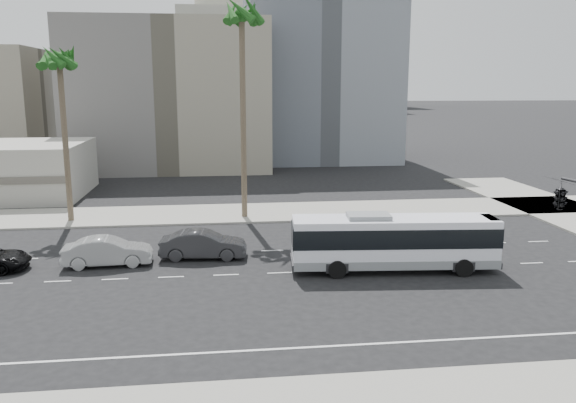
{
  "coord_description": "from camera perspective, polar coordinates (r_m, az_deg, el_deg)",
  "views": [
    {
      "loc": [
        -6.27,
        -30.86,
        10.35
      ],
      "look_at": [
        -2.05,
        4.0,
        3.27
      ],
      "focal_mm": 36.13,
      "sensor_mm": 36.0,
      "label": 1
    }
  ],
  "objects": [
    {
      "name": "car_a",
      "position": [
        35.59,
        -8.33,
        -4.2
      ],
      "size": [
        2.24,
        5.32,
        1.71
      ],
      "primitive_type": "imported",
      "rotation": [
        0.0,
        0.0,
        1.49
      ],
      "color": "#2B2B2D",
      "rests_on": "ground"
    },
    {
      "name": "traffic_signal",
      "position": [
        26.02,
        25.74,
        -0.27
      ],
      "size": [
        3.12,
        4.19,
        6.71
      ],
      "rotation": [
        0.0,
        0.0,
        0.15
      ],
      "color": "#262628",
      "rests_on": "ground"
    },
    {
      "name": "palm_near",
      "position": [
        45.09,
        -4.58,
        17.4
      ],
      "size": [
        4.95,
        4.95,
        16.67
      ],
      "rotation": [
        0.0,
        0.0,
        0.37
      ],
      "color": "brown",
      "rests_on": "ground"
    },
    {
      "name": "civic_tower",
      "position": [
        282.33,
        -6.28,
        17.12
      ],
      "size": [
        42.0,
        42.0,
        129.0
      ],
      "color": "beige",
      "rests_on": "ground"
    },
    {
      "name": "highrise_right",
      "position": [
        266.99,
        4.38,
        16.66
      ],
      "size": [
        26.0,
        26.0,
        70.0
      ],
      "primitive_type": "cube",
      "color": "slate",
      "rests_on": "ground"
    },
    {
      "name": "car_b",
      "position": [
        35.42,
        -17.32,
        -4.72
      ],
      "size": [
        2.04,
        5.16,
        1.67
      ],
      "primitive_type": "imported",
      "rotation": [
        0.0,
        0.0,
        1.63
      ],
      "color": "#959697",
      "rests_on": "ground"
    },
    {
      "name": "ground",
      "position": [
        33.15,
        4.38,
        -6.83
      ],
      "size": [
        700.0,
        700.0,
        0.0
      ],
      "primitive_type": "plane",
      "color": "black",
      "rests_on": "ground"
    },
    {
      "name": "city_bus",
      "position": [
        33.25,
        10.39,
        -3.82
      ],
      "size": [
        11.65,
        3.5,
        3.3
      ],
      "rotation": [
        0.0,
        0.0,
        -0.08
      ],
      "color": "white",
      "rests_on": "ground"
    },
    {
      "name": "midrise_gray_center",
      "position": [
        84.12,
        2.94,
        13.18
      ],
      "size": [
        20.0,
        20.0,
        26.0
      ],
      "primitive_type": "cube",
      "color": "slate",
      "rests_on": "ground"
    },
    {
      "name": "sidewalk_north",
      "position": [
        47.9,
        0.78,
        -1.0
      ],
      "size": [
        120.0,
        7.0,
        0.15
      ],
      "primitive_type": "cube",
      "color": "gray",
      "rests_on": "ground"
    },
    {
      "name": "palm_mid",
      "position": [
        46.54,
        -21.58,
        12.56
      ],
      "size": [
        4.28,
        4.28,
        13.25
      ],
      "rotation": [
        0.0,
        0.0,
        -0.43
      ],
      "color": "brown",
      "rests_on": "ground"
    },
    {
      "name": "highrise_far",
      "position": [
        301.34,
        8.05,
        15.02
      ],
      "size": [
        22.0,
        22.0,
        60.0
      ],
      "primitive_type": "cube",
      "color": "slate",
      "rests_on": "ground"
    },
    {
      "name": "midrise_beige_west",
      "position": [
        76.09,
        -11.4,
        10.16
      ],
      "size": [
        24.0,
        18.0,
        18.0
      ],
      "primitive_type": "cube",
      "color": "slate",
      "rests_on": "ground"
    }
  ]
}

